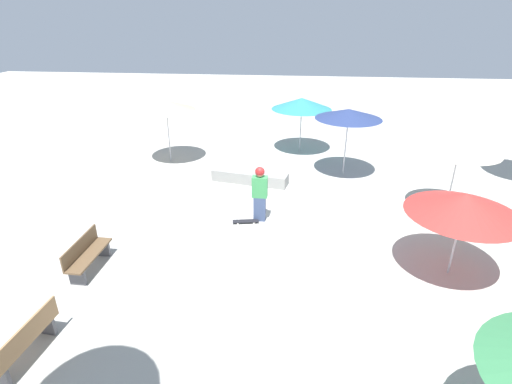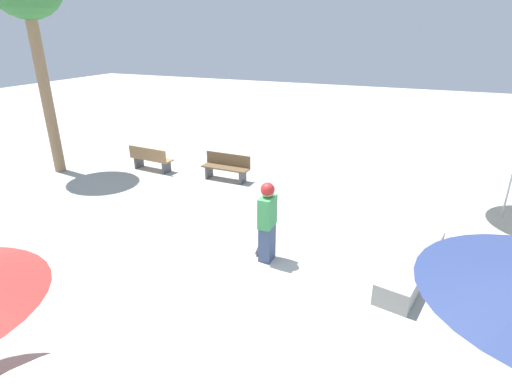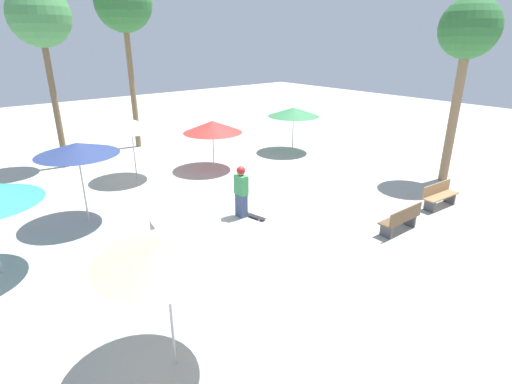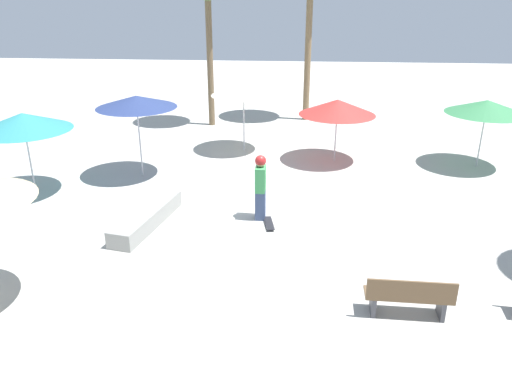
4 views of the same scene
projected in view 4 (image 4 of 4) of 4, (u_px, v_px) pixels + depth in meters
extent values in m
plane|color=#B2AFA8|center=(282.00, 210.00, 13.82)|extent=(60.00, 60.00, 0.00)
cube|color=#38476B|center=(260.00, 204.00, 13.15)|extent=(0.26, 0.37, 0.80)
cube|color=#388C4C|center=(261.00, 179.00, 12.88)|extent=(0.27, 0.47, 0.66)
sphere|color=tan|center=(261.00, 162.00, 12.70)|extent=(0.26, 0.26, 0.26)
sphere|color=maroon|center=(261.00, 161.00, 12.69)|extent=(0.29, 0.29, 0.29)
cube|color=black|center=(269.00, 223.00, 12.88)|extent=(0.34, 0.82, 0.02)
cylinder|color=silver|center=(274.00, 228.00, 12.68)|extent=(0.04, 0.06, 0.05)
cylinder|color=silver|center=(267.00, 229.00, 12.66)|extent=(0.04, 0.06, 0.05)
cylinder|color=silver|center=(271.00, 220.00, 13.13)|extent=(0.04, 0.06, 0.05)
cylinder|color=silver|center=(265.00, 220.00, 13.12)|extent=(0.04, 0.06, 0.05)
cube|color=gray|center=(147.00, 218.00, 12.84)|extent=(1.21, 2.96, 0.43)
cube|color=#47474C|center=(373.00, 303.00, 9.38)|extent=(0.09, 0.40, 0.40)
cube|color=#47474C|center=(441.00, 307.00, 9.26)|extent=(0.09, 0.40, 0.40)
cube|color=brown|center=(408.00, 295.00, 9.23)|extent=(1.61, 0.48, 0.05)
cube|color=brown|center=(412.00, 291.00, 8.97)|extent=(1.60, 0.08, 0.40)
cylinder|color=#B7B7BC|center=(29.00, 157.00, 14.50)|extent=(0.05, 0.05, 2.26)
cone|color=teal|center=(23.00, 122.00, 14.10)|extent=(2.68, 2.68, 0.50)
cylinder|color=#B7B7BC|center=(482.00, 136.00, 16.75)|extent=(0.05, 0.05, 2.14)
cone|color=#387F4C|center=(487.00, 107.00, 16.37)|extent=(2.63, 2.63, 0.45)
cylinder|color=#B7B7BC|center=(336.00, 133.00, 17.32)|extent=(0.05, 0.05, 2.01)
cone|color=red|center=(337.00, 107.00, 16.97)|extent=(2.63, 2.63, 0.52)
cylinder|color=#B7B7BC|center=(140.00, 139.00, 15.85)|extent=(0.05, 0.05, 2.49)
cone|color=navy|center=(136.00, 102.00, 15.40)|extent=(2.51, 2.51, 0.37)
cylinder|color=#B7B7BC|center=(244.00, 119.00, 18.40)|extent=(0.05, 0.05, 2.38)
cone|color=beige|center=(244.00, 89.00, 17.97)|extent=(2.37, 2.37, 0.45)
cylinder|color=brown|center=(210.00, 55.00, 21.21)|extent=(0.26, 0.26, 6.07)
cylinder|color=brown|center=(308.00, 44.00, 21.98)|extent=(0.28, 0.28, 6.78)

